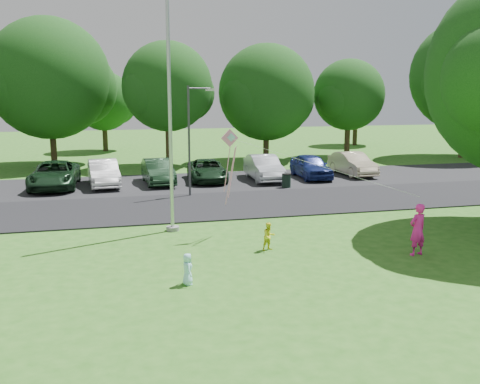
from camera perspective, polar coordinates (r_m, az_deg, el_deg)
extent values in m
plane|color=#2B661A|center=(17.09, 6.72, -7.57)|extent=(120.00, 120.00, 0.00)
cube|color=black|center=(25.41, -0.42, -1.31)|extent=(60.00, 6.00, 0.06)
cube|color=black|center=(31.65, -3.18, 1.09)|extent=(42.00, 7.00, 0.06)
cylinder|color=#B7BABF|center=(20.29, -7.53, 9.68)|extent=(0.14, 0.14, 10.00)
cylinder|color=gray|center=(20.97, -7.19, -3.89)|extent=(0.50, 0.50, 0.16)
cylinder|color=#3F3F44|center=(27.14, -5.46, 5.33)|extent=(0.11, 0.11, 5.60)
cylinder|color=#3F3F44|center=(27.37, -4.38, 10.97)|extent=(1.23, 0.59, 0.08)
cube|color=silver|center=(27.73, -3.22, 10.85)|extent=(0.47, 0.36, 0.13)
cylinder|color=black|center=(29.71, 4.97, 1.13)|extent=(0.49, 0.49, 0.78)
cylinder|color=black|center=(29.64, 4.98, 1.91)|extent=(0.52, 0.52, 0.04)
cylinder|color=#332316|center=(40.74, -19.29, 4.90)|extent=(0.44, 0.44, 3.19)
sphere|color=#10380F|center=(40.58, -19.70, 11.33)|extent=(8.50, 8.50, 8.50)
sphere|color=#10380F|center=(41.28, -16.85, 10.59)|extent=(5.53, 5.53, 5.53)
sphere|color=#10380F|center=(39.71, -22.29, 10.57)|extent=(5.10, 5.10, 5.10)
cylinder|color=#332316|center=(38.47, -7.61, 5.27)|extent=(0.44, 0.44, 3.43)
sphere|color=#10380F|center=(38.29, -7.76, 11.10)|extent=(6.27, 6.27, 6.27)
sphere|color=#10380F|center=(39.09, -5.76, 10.45)|extent=(4.07, 4.07, 4.07)
sphere|color=#10380F|center=(37.39, -9.55, 10.58)|extent=(3.76, 3.76, 3.76)
cylinder|color=#332316|center=(41.26, 2.80, 5.19)|extent=(0.44, 0.44, 2.66)
sphere|color=#10380F|center=(41.06, 2.85, 10.57)|extent=(7.27, 7.27, 7.27)
sphere|color=#10380F|center=(42.26, 4.71, 9.82)|extent=(4.72, 4.72, 4.72)
sphere|color=#10380F|center=(39.79, 1.19, 10.05)|extent=(4.36, 4.36, 4.36)
cylinder|color=#332316|center=(44.46, 11.36, 5.63)|extent=(0.44, 0.44, 3.02)
sphere|color=#10380F|center=(44.29, 11.53, 10.13)|extent=(5.67, 5.67, 5.67)
sphere|color=#10380F|center=(45.36, 12.68, 9.56)|extent=(3.68, 3.68, 3.68)
sphere|color=#10380F|center=(43.18, 10.54, 9.78)|extent=(3.40, 3.40, 3.40)
cylinder|color=#332316|center=(46.70, 22.64, 5.50)|extent=(0.44, 0.44, 3.42)
sphere|color=#10380F|center=(46.57, 23.07, 11.36)|extent=(8.77, 8.77, 8.77)
sphere|color=#10380F|center=(44.64, 22.05, 10.93)|extent=(5.26, 5.26, 5.26)
cylinder|color=#332316|center=(49.32, -14.20, 5.76)|extent=(0.44, 0.44, 2.60)
sphere|color=#10380F|center=(49.16, -14.37, 9.38)|extent=(5.20, 5.20, 5.20)
sphere|color=#10380F|center=(49.70, -12.98, 9.01)|extent=(3.38, 3.38, 3.38)
sphere|color=#10380F|center=(48.53, -15.59, 9.00)|extent=(3.12, 3.12, 3.12)
cylinder|color=#332316|center=(54.32, 12.17, 6.29)|extent=(0.44, 0.44, 2.60)
sphere|color=#10380F|center=(54.17, 12.30, 9.57)|extent=(5.20, 5.20, 5.20)
sphere|color=#10380F|center=(55.17, 13.15, 9.15)|extent=(3.38, 3.38, 3.38)
sphere|color=#10380F|center=(53.14, 11.58, 9.30)|extent=(3.12, 3.12, 3.12)
imported|color=black|center=(31.12, -19.18, 1.75)|extent=(2.62, 5.32, 1.45)
imported|color=silver|center=(30.97, -14.36, 1.98)|extent=(1.89, 4.54, 1.46)
imported|color=black|center=(31.13, -8.74, 2.18)|extent=(1.72, 4.34, 1.41)
imported|color=black|center=(31.73, -3.53, 2.32)|extent=(2.41, 4.68, 1.26)
imported|color=#B2B7BF|center=(32.00, 2.56, 2.60)|extent=(1.73, 4.56, 1.49)
imported|color=navy|center=(33.04, 7.56, 2.75)|extent=(1.88, 4.33, 1.45)
imported|color=#C6B793|center=(34.69, 11.90, 2.97)|extent=(1.64, 4.38, 1.43)
imported|color=#FA21A0|center=(18.52, 18.41, -3.82)|extent=(0.71, 0.55, 1.74)
imported|color=yellow|center=(18.23, 3.11, -4.75)|extent=(0.55, 0.48, 0.97)
imported|color=#A6F0FF|center=(15.14, -5.62, -8.19)|extent=(0.31, 0.46, 0.91)
cube|color=pink|center=(19.49, -1.10, 5.78)|extent=(0.66, 0.09, 0.65)
cube|color=#8CC6E5|center=(19.47, -0.94, 5.84)|extent=(0.32, 0.05, 0.31)
cylinder|color=white|center=(18.58, 8.46, 2.79)|extent=(5.45, 3.86, 1.70)
cylinder|color=pink|center=(19.60, -1.38, 2.48)|extent=(0.21, 0.27, 1.74)
cylinder|color=pink|center=(19.71, -0.84, 2.13)|extent=(0.24, 0.45, 1.99)
cylinder|color=pink|center=(19.59, -1.04, 1.66)|extent=(0.26, 0.67, 2.22)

